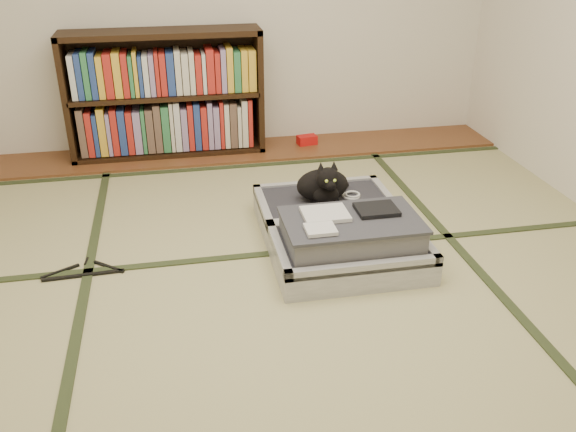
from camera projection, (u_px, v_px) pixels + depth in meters
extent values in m
plane|color=tan|center=(292.00, 294.00, 2.99)|extent=(4.50, 4.50, 0.00)
cube|color=brown|center=(241.00, 151.00, 4.74)|extent=(4.00, 0.50, 0.02)
cube|color=red|center=(307.00, 140.00, 4.84)|extent=(0.16, 0.11, 0.07)
cube|color=#2D381E|center=(80.00, 316.00, 2.81)|extent=(0.05, 4.50, 0.01)
cube|color=#2D381E|center=(480.00, 272.00, 3.16)|extent=(0.05, 4.50, 0.01)
cube|color=#2D381E|center=(277.00, 253.00, 3.34)|extent=(4.00, 0.05, 0.01)
cube|color=#2D381E|center=(246.00, 166.00, 4.48)|extent=(4.00, 0.05, 0.01)
cube|color=black|center=(68.00, 99.00, 4.38)|extent=(0.04, 0.33, 0.92)
cube|color=black|center=(258.00, 89.00, 4.62)|extent=(0.04, 0.33, 0.92)
cube|color=black|center=(171.00, 150.00, 4.70)|extent=(1.43, 0.33, 0.04)
cube|color=black|center=(160.00, 33.00, 4.30)|extent=(1.43, 0.33, 0.04)
cube|color=black|center=(166.00, 94.00, 4.50)|extent=(1.37, 0.33, 0.03)
cube|color=black|center=(165.00, 89.00, 4.64)|extent=(1.43, 0.02, 0.92)
cube|color=gray|center=(168.00, 124.00, 4.58)|extent=(1.29, 0.23, 0.39)
cube|color=gray|center=(163.00, 69.00, 4.40)|extent=(1.29, 0.23, 0.35)
cube|color=silver|center=(350.00, 256.00, 3.18)|extent=(0.79, 0.53, 0.14)
cube|color=#292930|center=(350.00, 250.00, 3.16)|extent=(0.71, 0.44, 0.10)
cube|color=silver|center=(365.00, 268.00, 2.93)|extent=(0.79, 0.04, 0.05)
cube|color=silver|center=(338.00, 223.00, 3.36)|extent=(0.79, 0.04, 0.05)
cube|color=silver|center=(279.00, 251.00, 3.08)|extent=(0.04, 0.53, 0.05)
cube|color=silver|center=(419.00, 237.00, 3.21)|extent=(0.04, 0.53, 0.05)
cube|color=silver|center=(325.00, 212.00, 3.64)|extent=(0.79, 0.53, 0.14)
cube|color=#292930|center=(325.00, 207.00, 3.63)|extent=(0.71, 0.44, 0.10)
cube|color=silver|center=(336.00, 219.00, 3.40)|extent=(0.79, 0.04, 0.05)
cube|color=silver|center=(316.00, 185.00, 3.82)|extent=(0.79, 0.04, 0.05)
cube|color=silver|center=(263.00, 206.00, 3.54)|extent=(0.04, 0.53, 0.05)
cube|color=silver|center=(386.00, 196.00, 3.67)|extent=(0.04, 0.53, 0.05)
cylinder|color=black|center=(337.00, 220.00, 3.37)|extent=(0.71, 0.03, 0.03)
cube|color=gray|center=(351.00, 234.00, 3.12)|extent=(0.68, 0.41, 0.14)
cube|color=#3C3C44|center=(352.00, 220.00, 3.08)|extent=(0.70, 0.43, 0.02)
cube|color=silver|center=(325.00, 214.00, 3.10)|extent=(0.23, 0.19, 0.02)
cube|color=black|center=(377.00, 209.00, 3.15)|extent=(0.21, 0.17, 0.02)
cube|color=silver|center=(320.00, 229.00, 2.95)|extent=(0.15, 0.13, 0.02)
cube|color=white|center=(318.00, 286.00, 2.91)|extent=(0.06, 0.01, 0.04)
cube|color=white|center=(344.00, 285.00, 2.94)|extent=(0.05, 0.01, 0.04)
cube|color=orange|center=(416.00, 275.00, 3.00)|extent=(0.05, 0.01, 0.04)
cube|color=#197F33|center=(402.00, 273.00, 2.98)|extent=(0.04, 0.01, 0.03)
ellipsoid|color=black|center=(322.00, 185.00, 3.56)|extent=(0.31, 0.20, 0.19)
ellipsoid|color=black|center=(326.00, 195.00, 3.49)|extent=(0.15, 0.11, 0.11)
ellipsoid|color=black|center=(328.00, 178.00, 3.41)|extent=(0.13, 0.12, 0.12)
sphere|color=black|center=(330.00, 185.00, 3.38)|extent=(0.06, 0.06, 0.06)
cone|color=black|center=(321.00, 167.00, 3.40)|extent=(0.05, 0.06, 0.06)
cone|color=black|center=(334.00, 166.00, 3.41)|extent=(0.05, 0.06, 0.06)
sphere|color=#A5BF33|center=(327.00, 181.00, 3.36)|extent=(0.02, 0.02, 0.02)
sphere|color=#A5BF33|center=(335.00, 180.00, 3.36)|extent=(0.02, 0.02, 0.02)
cylinder|color=black|center=(335.00, 188.00, 3.69)|extent=(0.19, 0.11, 0.03)
torus|color=white|center=(351.00, 196.00, 3.64)|extent=(0.11, 0.11, 0.01)
torus|color=white|center=(352.00, 194.00, 3.63)|extent=(0.09, 0.09, 0.01)
cube|color=black|center=(83.00, 275.00, 3.12)|extent=(0.41, 0.04, 0.01)
cube|color=black|center=(60.00, 271.00, 3.16)|extent=(0.19, 0.11, 0.01)
cube|color=black|center=(109.00, 267.00, 3.20)|extent=(0.17, 0.14, 0.01)
cylinder|color=black|center=(86.00, 261.00, 3.25)|extent=(0.02, 0.07, 0.01)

